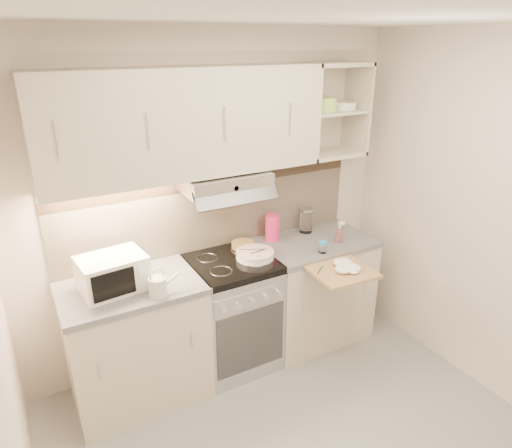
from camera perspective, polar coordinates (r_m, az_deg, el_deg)
name	(u,v)px	position (r m, az deg, el deg)	size (l,w,h in m)	color
room_shell	(289,193)	(2.49, 4.15, 3.85)	(3.04, 2.84, 2.52)	beige
base_cabinet_left	(137,344)	(3.39, -14.69, -14.31)	(0.90, 0.60, 0.86)	beige
worktop_left	(130,288)	(3.16, -15.48, -7.69)	(0.92, 0.62, 0.04)	slate
base_cabinet_right	(312,291)	(3.93, 7.03, -8.28)	(0.90, 0.60, 0.86)	beige
worktop_right	(315,242)	(3.72, 7.34, -2.29)	(0.92, 0.62, 0.04)	slate
electric_range	(233,313)	(3.58, -2.92, -10.99)	(0.60, 0.60, 0.90)	#B7B7BC
microwave	(113,273)	(3.07, -17.47, -5.89)	(0.44, 0.34, 0.23)	white
watering_can	(159,286)	(2.95, -12.05, -7.53)	(0.23, 0.12, 0.19)	silver
plate_stack	(255,255)	(3.38, -0.14, -3.84)	(0.28, 0.28, 0.06)	white
bread_loaf	(243,245)	(3.55, -1.65, -2.61)	(0.18, 0.18, 0.04)	tan
pink_pitcher	(272,227)	(3.65, 2.04, -0.43)	(0.12, 0.11, 0.22)	#EF266C
glass_jar	(306,220)	(3.82, 6.27, 0.48)	(0.11, 0.11, 0.21)	white
spice_jar	(323,247)	(3.49, 8.33, -2.87)	(0.06, 0.06, 0.09)	white
spray_bottle	(339,233)	(3.70, 10.36, -1.10)	(0.07, 0.07, 0.19)	pink
cutting_board	(342,272)	(3.32, 10.70, -5.87)	(0.42, 0.38, 0.02)	tan
dish_towel	(346,266)	(3.30, 11.21, -5.18)	(0.23, 0.20, 0.06)	silver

